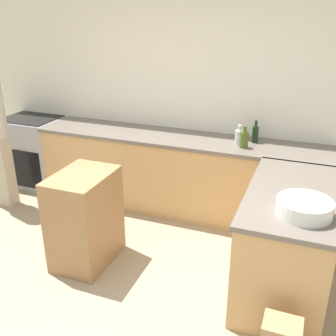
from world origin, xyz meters
The scene contains 10 objects.
ground_plane centered at (0.00, 0.00, 0.00)m, with size 14.00×14.00×0.00m, color tan.
wall_back centered at (0.00, 2.32, 1.35)m, with size 8.00×0.06×2.70m.
counter_back centered at (0.00, 1.97, 0.45)m, with size 3.33×0.66×0.90m.
counter_peninsula centered at (1.32, 0.98, 0.45)m, with size 0.69×1.40×0.90m.
range_oven centered at (-2.05, 1.99, 0.45)m, with size 0.75×0.61×0.91m.
island_table centered at (-0.44, 0.69, 0.44)m, with size 0.46×0.65×0.89m.
mixing_bowl centered at (1.42, 0.62, 0.95)m, with size 0.39×0.39×0.11m.
wine_bottle_dark centered at (0.83, 2.09, 0.99)m, with size 0.07×0.07×0.24m.
vinegar_bottle_clear centered at (0.69, 1.96, 0.98)m, with size 0.09×0.09×0.21m.
olive_oil_bottle centered at (0.75, 1.88, 0.99)m, with size 0.09×0.09×0.23m.
Camera 1 is at (1.41, -1.98, 2.26)m, focal length 42.00 mm.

